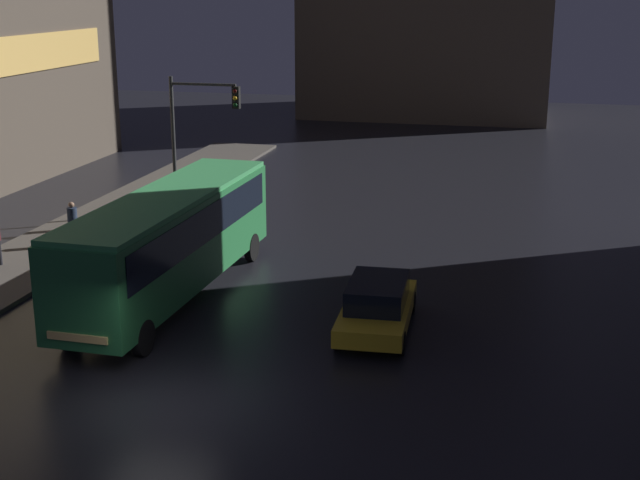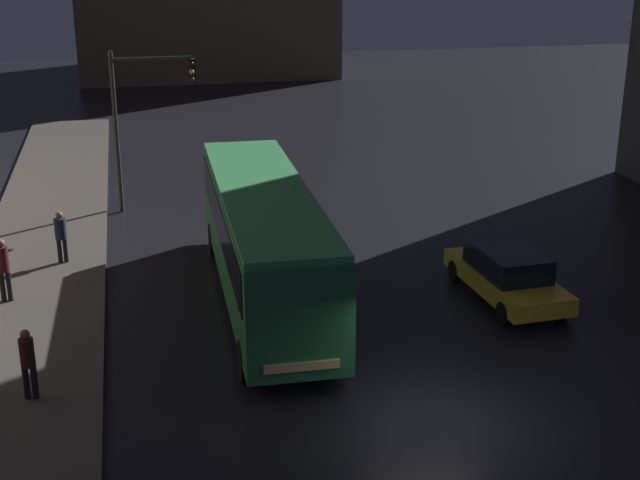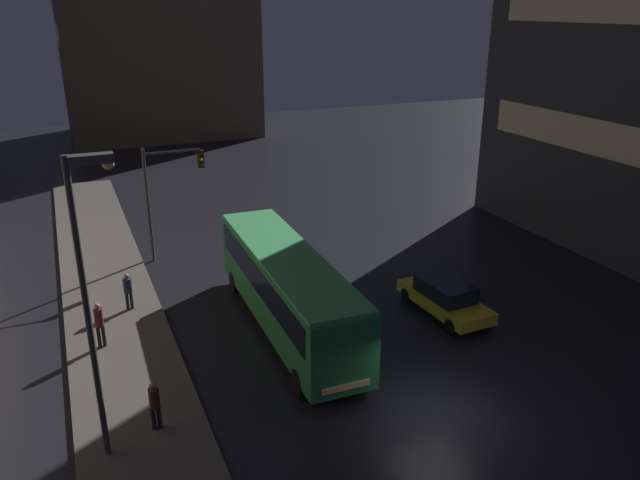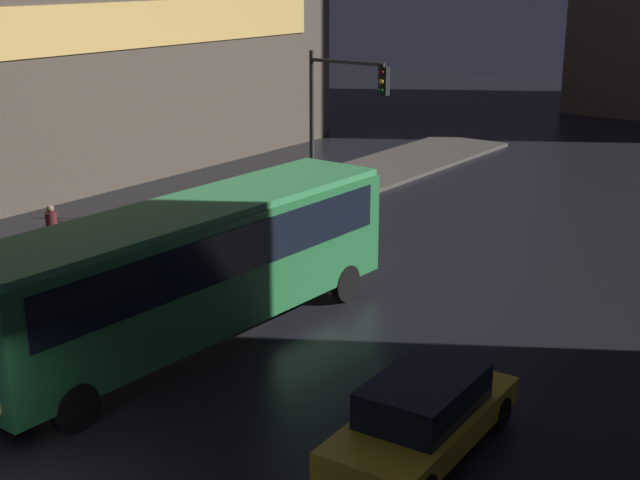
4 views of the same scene
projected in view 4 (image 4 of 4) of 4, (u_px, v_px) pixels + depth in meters
sidewalk_left at (109, 259)px, 27.14m from camera, size 4.00×48.00×0.15m
bus_near at (195, 260)px, 20.68m from camera, size 2.73×11.77×3.41m
car_taxi at (423, 414)px, 16.34m from camera, size 2.13×4.77×1.49m
pedestrian_mid at (157, 220)px, 27.49m from camera, size 0.52×0.52×1.67m
pedestrian_far at (52, 230)px, 26.06m from camera, size 0.46×0.46×1.83m
traffic_light_main at (337, 112)px, 29.22m from camera, size 3.07×0.35×5.98m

